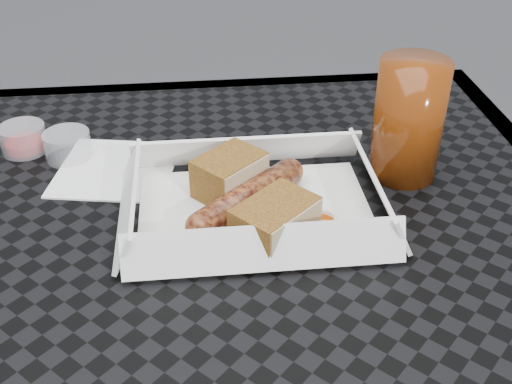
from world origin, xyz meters
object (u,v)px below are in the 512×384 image
food_tray (255,211)px  patio_table (185,338)px  bratwurst (248,198)px  drink_glass (408,120)px

food_tray → patio_table: bearing=-130.8°
patio_table → bratwurst: bratwurst is taller
patio_table → food_tray: (0.07, 0.08, 0.08)m
bratwurst → patio_table: bearing=-128.5°
food_tray → drink_glass: size_ratio=1.77×
patio_table → drink_glass: drink_glass is taller
bratwurst → drink_glass: drink_glass is taller
patio_table → food_tray: size_ratio=3.64×
patio_table → drink_glass: size_ratio=6.42×
drink_glass → patio_table: bearing=-149.1°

